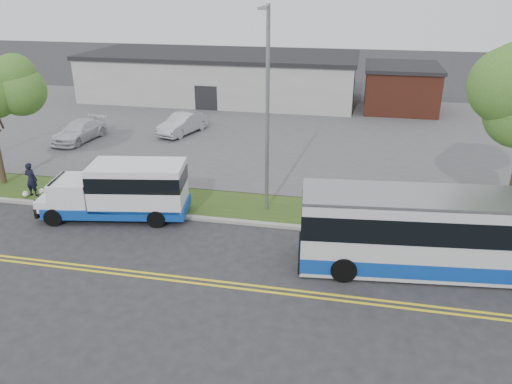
% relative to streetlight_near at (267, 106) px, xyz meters
% --- Properties ---
extents(ground, '(140.00, 140.00, 0.00)m').
position_rel_streetlight_near_xyz_m(ground, '(-3.00, -2.73, -5.23)').
color(ground, '#28282B').
rests_on(ground, ground).
extents(lane_line_north, '(70.00, 0.12, 0.01)m').
position_rel_streetlight_near_xyz_m(lane_line_north, '(-3.00, -6.58, -5.23)').
color(lane_line_north, yellow).
rests_on(lane_line_north, ground).
extents(lane_line_south, '(70.00, 0.12, 0.01)m').
position_rel_streetlight_near_xyz_m(lane_line_south, '(-3.00, -6.88, -5.23)').
color(lane_line_south, yellow).
rests_on(lane_line_south, ground).
extents(curb, '(80.00, 0.30, 0.15)m').
position_rel_streetlight_near_xyz_m(curb, '(-3.00, -1.63, -5.16)').
color(curb, '#9E9B93').
rests_on(curb, ground).
extents(verge, '(80.00, 3.30, 0.10)m').
position_rel_streetlight_near_xyz_m(verge, '(-3.00, 0.17, -5.18)').
color(verge, '#304416').
rests_on(verge, ground).
extents(parking_lot, '(80.00, 25.00, 0.10)m').
position_rel_streetlight_near_xyz_m(parking_lot, '(-3.00, 14.27, -5.18)').
color(parking_lot, '#4C4C4F').
rests_on(parking_lot, ground).
extents(commercial_building, '(25.40, 10.40, 4.35)m').
position_rel_streetlight_near_xyz_m(commercial_building, '(-9.00, 24.27, -3.05)').
color(commercial_building, '#9E9E99').
rests_on(commercial_building, ground).
extents(brick_wing, '(6.30, 7.30, 3.90)m').
position_rel_streetlight_near_xyz_m(brick_wing, '(7.50, 23.27, -3.27)').
color(brick_wing, brown).
rests_on(brick_wing, ground).
extents(streetlight_near, '(0.35, 1.53, 9.50)m').
position_rel_streetlight_near_xyz_m(streetlight_near, '(0.00, 0.00, 0.00)').
color(streetlight_near, gray).
rests_on(streetlight_near, verge).
extents(shuttle_bus, '(7.27, 3.40, 2.69)m').
position_rel_streetlight_near_xyz_m(shuttle_bus, '(-6.44, -2.01, -3.80)').
color(shuttle_bus, '#0E3C9C').
rests_on(shuttle_bus, ground).
extents(transit_bus, '(11.53, 3.76, 3.14)m').
position_rel_streetlight_near_xyz_m(transit_bus, '(7.82, -3.93, -3.64)').
color(transit_bus, silver).
rests_on(transit_bus, ground).
extents(pedestrian, '(0.68, 0.47, 1.81)m').
position_rel_streetlight_near_xyz_m(pedestrian, '(-12.24, -0.83, -4.23)').
color(pedestrian, black).
rests_on(pedestrian, verge).
extents(parked_car_a, '(2.87, 4.82, 1.50)m').
position_rel_streetlight_near_xyz_m(parked_car_a, '(-8.51, 11.85, -4.38)').
color(parked_car_a, '#B7B8BF').
rests_on(parked_car_a, parking_lot).
extents(parked_car_b, '(2.41, 4.91, 1.37)m').
position_rel_streetlight_near_xyz_m(parked_car_b, '(-15.02, 8.70, -4.45)').
color(parked_car_b, white).
rests_on(parked_car_b, parking_lot).
extents(grocery_bag_left, '(0.32, 0.32, 0.32)m').
position_rel_streetlight_near_xyz_m(grocery_bag_left, '(-12.54, -1.08, -4.97)').
color(grocery_bag_left, white).
rests_on(grocery_bag_left, verge).
extents(grocery_bag_right, '(0.32, 0.32, 0.32)m').
position_rel_streetlight_near_xyz_m(grocery_bag_right, '(-11.94, -0.58, -4.97)').
color(grocery_bag_right, white).
rests_on(grocery_bag_right, verge).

